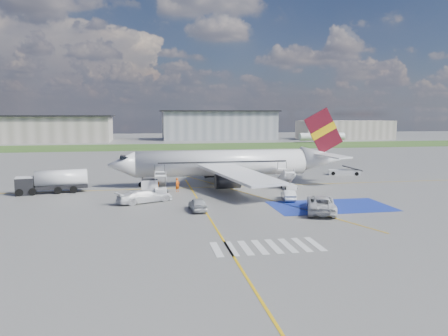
{
  "coord_description": "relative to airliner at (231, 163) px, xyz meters",
  "views": [
    {
      "loc": [
        -11.48,
        -51.66,
        10.85
      ],
      "look_at": [
        -0.9,
        6.84,
        3.5
      ],
      "focal_mm": 35.0,
      "sensor_mm": 36.0,
      "label": 1
    }
  ],
  "objects": [
    {
      "name": "gpu_cart",
      "position": [
        -12.53,
        -4.71,
        -2.54
      ],
      "size": [
        2.32,
        1.54,
        1.89
      ],
      "rotation": [
        0.0,
        0.0,
        0.03
      ],
      "color": "silver",
      "rests_on": "ground"
    },
    {
      "name": "taxiway_line_cross",
      "position": [
        -6.51,
        -24.0,
        -3.39
      ],
      "size": [
        0.2,
        60.0,
        0.01
      ],
      "primitive_type": "cube",
      "color": "gold",
      "rests_on": "ground"
    },
    {
      "name": "airliner",
      "position": [
        0.0,
        0.0,
        0.0
      ],
      "size": [
        36.81,
        32.95,
        11.92
      ],
      "color": "silver",
      "rests_on": "ground"
    },
    {
      "name": "airstairs_aft",
      "position": [
        7.49,
        -5.3,
        -2.77
      ],
      "size": [
        1.9,
        5.2,
        3.6
      ],
      "color": "silver",
      "rests_on": "ground"
    },
    {
      "name": "crew_aft",
      "position": [
        6.98,
        -3.14,
        -2.57
      ],
      "size": [
        0.94,
        0.99,
        1.64
      ],
      "primitive_type": "imported",
      "rotation": [
        0.0,
        0.0,
        2.3
      ],
      "color": "orange",
      "rests_on": "ground"
    },
    {
      "name": "ground",
      "position": [
        -1.51,
        -14.0,
        -3.39
      ],
      "size": [
        400.0,
        400.0,
        0.0
      ],
      "primitive_type": "plane",
      "color": "#60605E",
      "rests_on": "ground"
    },
    {
      "name": "van_white_b",
      "position": [
        -13.16,
        -11.77,
        -2.34
      ],
      "size": [
        5.77,
        4.18,
        2.1
      ],
      "primitive_type": "imported",
      "rotation": [
        0.0,
        0.0,
        1.99
      ],
      "color": "white",
      "rests_on": "ground"
    },
    {
      "name": "grass_strip",
      "position": [
        -1.51,
        81.0,
        -3.39
      ],
      "size": [
        400.0,
        30.0,
        0.01
      ],
      "primitive_type": "cube",
      "color": "#2D4C1E",
      "rests_on": "ground"
    },
    {
      "name": "car_silver_b",
      "position": [
        4.75,
        -13.53,
        -2.72
      ],
      "size": [
        2.07,
        4.24,
        1.34
      ],
      "primitive_type": "imported",
      "rotation": [
        0.0,
        0.0,
        2.97
      ],
      "color": "silver",
      "rests_on": "ground"
    },
    {
      "name": "taxiway_line_diag",
      "position": [
        -1.51,
        -2.0,
        -3.39
      ],
      "size": [
        20.71,
        56.45,
        0.01
      ],
      "primitive_type": "cube",
      "rotation": [
        0.0,
        0.0,
        0.35
      ],
      "color": "gold",
      "rests_on": "ground"
    },
    {
      "name": "crew_nose",
      "position": [
        -11.52,
        -4.27,
        -2.44
      ],
      "size": [
        1.13,
        1.18,
        1.91
      ],
      "primitive_type": "imported",
      "rotation": [
        0.0,
        0.0,
        -0.95
      ],
      "color": "orange",
      "rests_on": "ground"
    },
    {
      "name": "van_white_a",
      "position": [
        6.32,
        -20.24,
        -2.17
      ],
      "size": [
        5.08,
        7.18,
        2.45
      ],
      "primitive_type": "imported",
      "rotation": [
        0.0,
        0.0,
        2.79
      ],
      "color": "silver",
      "rests_on": "ground"
    },
    {
      "name": "terminal_west",
      "position": [
        -56.51,
        116.0,
        1.61
      ],
      "size": [
        60.0,
        22.0,
        10.0
      ],
      "primitive_type": "cube",
      "color": "gray",
      "rests_on": "ground"
    },
    {
      "name": "airstairs_fwd",
      "position": [
        -11.01,
        -5.3,
        -2.77
      ],
      "size": [
        1.9,
        5.2,
        3.6
      ],
      "color": "silver",
      "rests_on": "ground"
    },
    {
      "name": "crew_fwd",
      "position": [
        -8.65,
        -4.86,
        -2.41
      ],
      "size": [
        0.84,
        0.84,
        1.96
      ],
      "primitive_type": "imported",
      "rotation": [
        0.0,
        0.0,
        0.79
      ],
      "color": "#EE590C",
      "rests_on": "ground"
    },
    {
      "name": "taxiway_line_main",
      "position": [
        -1.51,
        -2.0,
        -3.39
      ],
      "size": [
        120.0,
        0.2,
        0.01
      ],
      "primitive_type": "cube",
      "color": "gold",
      "rests_on": "ground"
    },
    {
      "name": "crosswalk",
      "position": [
        -3.31,
        -32.0,
        -3.39
      ],
      "size": [
        9.0,
        4.0,
        0.01
      ],
      "color": "silver",
      "rests_on": "ground"
    },
    {
      "name": "terminal_east",
      "position": [
        73.49,
        114.0,
        0.61
      ],
      "size": [
        40.0,
        16.0,
        8.0
      ],
      "primitive_type": "cube",
      "color": "gray",
      "rests_on": "ground"
    },
    {
      "name": "terminal_centre",
      "position": [
        18.49,
        121.0,
        2.61
      ],
      "size": [
        48.0,
        18.0,
        12.0
      ],
      "primitive_type": "cube",
      "color": "gray",
      "rests_on": "ground"
    },
    {
      "name": "fuel_tanker",
      "position": [
        -25.73,
        -2.81,
        -2.06
      ],
      "size": [
        9.54,
        4.14,
        3.16
      ],
      "rotation": [
        0.0,
        0.0,
        0.18
      ],
      "color": "black",
      "rests_on": "ground"
    },
    {
      "name": "staging_box",
      "position": [
        8.49,
        -18.0,
        -3.39
      ],
      "size": [
        14.0,
        8.0,
        0.01
      ],
      "primitive_type": "cube",
      "color": "navy",
      "rests_on": "ground"
    },
    {
      "name": "car_silver_a",
      "position": [
        -7.28,
        -17.46,
        -2.66
      ],
      "size": [
        1.93,
        4.4,
        1.47
      ],
      "primitive_type": "imported",
      "rotation": [
        0.0,
        0.0,
        3.19
      ],
      "color": "#B1B4B8",
      "rests_on": "ground"
    },
    {
      "name": "belt_loader",
      "position": [
        22.21,
        6.93,
        -2.96
      ],
      "size": [
        6.03,
        3.59,
        1.74
      ],
      "rotation": [
        0.0,
        0.0,
        -0.32
      ],
      "color": "silver",
      "rests_on": "ground"
    }
  ]
}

